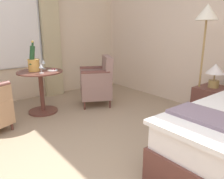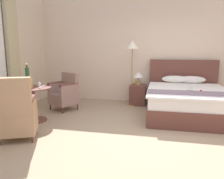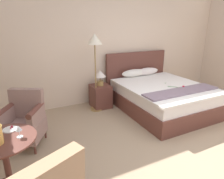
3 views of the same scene
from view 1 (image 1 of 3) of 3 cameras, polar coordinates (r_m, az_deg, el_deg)
name	(u,v)px [view 1 (image 1 of 3)]	position (r m, az deg, el deg)	size (l,w,h in m)	color
nightstand	(211,104)	(3.59, 24.42, -3.54)	(0.44, 0.47, 0.53)	brown
bedside_lamp	(215,71)	(3.47, 25.33, 4.28)	(0.27, 0.27, 0.35)	#9E8046
floor_lamp_brass	(206,26)	(3.39, 23.31, 15.02)	(0.32, 0.32, 1.68)	#A17E47
side_table_round	(41,89)	(3.76, -17.96, 0.22)	(0.72, 0.72, 0.70)	brown
champagne_bucket	(33,62)	(3.70, -19.84, 6.65)	(0.19, 0.19, 0.48)	gold
wine_glass_near_bucket	(41,67)	(3.50, -18.07, 5.69)	(0.07, 0.07, 0.14)	white
wine_glass_near_edge	(43,62)	(3.87, -17.49, 6.79)	(0.07, 0.07, 0.16)	white
snack_plate	(53,70)	(3.68, -15.26, 4.87)	(0.17, 0.17, 0.04)	white
armchair_by_window	(98,82)	(3.97, -3.70, 1.87)	(0.74, 0.74, 0.89)	brown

